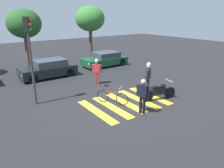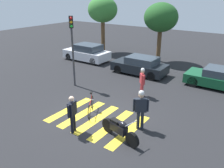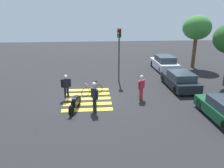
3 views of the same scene
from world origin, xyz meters
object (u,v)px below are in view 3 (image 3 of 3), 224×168
Objects in this scene: pedestrian_bystander at (141,86)px; car_black_suv at (180,80)px; leaning_bicycle at (92,90)px; traffic_light_pole at (119,47)px; officer_by_motorcycle at (66,85)px; officer_on_foot at (94,95)px; car_white_van at (164,63)px; police_motorcycle at (75,103)px.

car_black_suv is at bearing 120.21° from pedestrian_bystander.
leaning_bicycle is 0.38× the size of car_black_suv.
traffic_light_pole is at bearing 145.08° from leaning_bicycle.
pedestrian_bystander is at bearing 82.99° from officer_by_motorcycle.
officer_on_foot is at bearing 40.24° from officer_by_motorcycle.
traffic_light_pole is at bearing -56.89° from car_white_van.
officer_on_foot is at bearing 2.86° from leaning_bicycle.
leaning_bicycle is 4.71m from traffic_light_pole.
officer_by_motorcycle is 0.39× the size of traffic_light_pole.
police_motorcycle is at bearing -23.52° from leaning_bicycle.
officer_on_foot is at bearing -61.23° from car_black_suv.
car_black_suv is (5.61, -0.55, -0.06)m from car_white_van.
police_motorcycle is 1.19× the size of pedestrian_bystander.
officer_on_foot reaches higher than leaning_bicycle.
car_black_suv is at bearing 118.77° from officer_on_foot.
officer_by_motorcycle reaches higher than leaning_bicycle.
car_white_van is at bearing 131.79° from leaning_bicycle.
pedestrian_bystander is at bearing 117.11° from officer_on_foot.
officer_by_motorcycle reaches higher than car_black_suv.
police_motorcycle is 1.34× the size of leaning_bicycle.
leaning_bicycle is 9.82m from car_white_van.
leaning_bicycle is (-2.40, 1.04, -0.08)m from police_motorcycle.
leaning_bicycle is at bearing -48.21° from car_white_van.
officer_on_foot is (2.71, 0.14, 0.70)m from leaning_bicycle.
car_white_van is (-7.03, 9.07, -0.27)m from officer_by_motorcycle.
car_black_suv is at bearing 97.84° from leaning_bicycle.
police_motorcycle is 0.50× the size of car_white_van.
police_motorcycle is at bearing -73.33° from pedestrian_bystander.
car_black_suv is 0.92× the size of traffic_light_pole.
pedestrian_bystander is (0.62, 5.02, 0.02)m from officer_by_motorcycle.
traffic_light_pole reaches higher than police_motorcycle.
pedestrian_bystander reaches higher than police_motorcycle.
pedestrian_bystander is (-1.29, 4.32, 0.53)m from police_motorcycle.
car_black_suv is at bearing 62.79° from traffic_light_pole.
pedestrian_bystander reaches higher than officer_by_motorcycle.
officer_by_motorcycle is (-1.91, -0.70, 0.51)m from police_motorcycle.
pedestrian_bystander is at bearing 106.67° from police_motorcycle.
police_motorcycle is 2.61m from leaning_bicycle.
officer_on_foot is 6.59m from traffic_light_pole.
pedestrian_bystander reaches higher than car_black_suv.
officer_on_foot is 0.42× the size of traffic_light_pole.
officer_on_foot is 3.53m from pedestrian_bystander.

